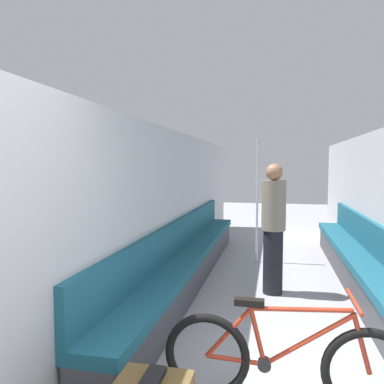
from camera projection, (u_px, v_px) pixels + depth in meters
The scene contains 6 objects.
wall_left at pixel (168, 210), 4.90m from camera, with size 0.10×10.23×2.09m, color #B2B2B7.
bench_seat_row_left at pixel (189, 261), 5.13m from camera, with size 0.42×5.84×0.89m.
bench_seat_row_right at pixel (365, 272), 4.65m from camera, with size 0.42×5.84×0.89m.
bicycle at pixel (284, 361), 2.49m from camera, with size 1.65×0.46×0.78m.
grab_pole_near at pixel (257, 202), 6.22m from camera, with size 0.08×0.08×2.07m.
passenger_standing at pixel (273, 227), 4.70m from camera, with size 0.30×0.30×1.64m.
Camera 1 is at (0.01, -1.17, 1.63)m, focal length 35.00 mm.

